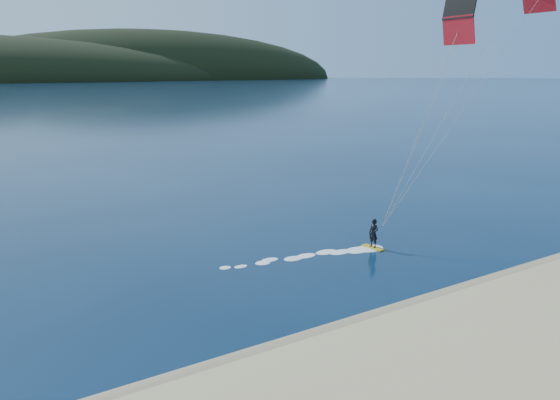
% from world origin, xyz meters
% --- Properties ---
extents(ground, '(1800.00, 1800.00, 0.00)m').
position_xyz_m(ground, '(0.00, 0.00, 0.00)').
color(ground, '#061A31').
rests_on(ground, ground).
extents(wet_sand, '(220.00, 2.50, 0.10)m').
position_xyz_m(wet_sand, '(0.00, 4.50, 0.05)').
color(wet_sand, '#876F4E').
rests_on(wet_sand, ground).
extents(kitesurfer_near, '(21.71, 6.27, 17.46)m').
position_xyz_m(kitesurfer_near, '(16.73, 9.87, 13.86)').
color(kitesurfer_near, gold).
rests_on(kitesurfer_near, ground).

